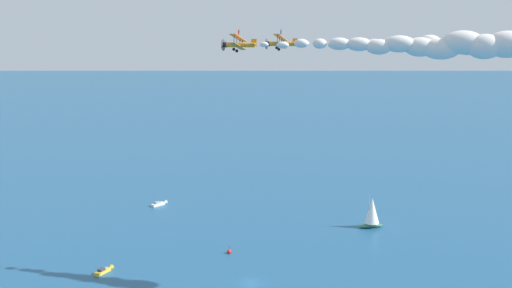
% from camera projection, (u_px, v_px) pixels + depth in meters
% --- Properties ---
extents(ground_plane, '(2000.00, 2000.00, 0.00)m').
position_uv_depth(ground_plane, '(251.00, 283.00, 135.39)').
color(ground_plane, '#1E517A').
extents(motorboat_far_port, '(2.45, 6.03, 1.70)m').
position_uv_depth(motorboat_far_port, '(160.00, 204.00, 198.12)').
color(motorboat_far_port, white).
rests_on(motorboat_far_port, ground_plane).
extents(motorboat_far_stbd, '(3.29, 5.50, 1.56)m').
position_uv_depth(motorboat_far_stbd, '(105.00, 270.00, 141.38)').
color(motorboat_far_stbd, gold).
rests_on(motorboat_far_stbd, ground_plane).
extents(sailboat_offshore, '(5.51, 7.43, 9.44)m').
position_uv_depth(sailboat_offshore, '(372.00, 212.00, 174.14)').
color(sailboat_offshore, '#33704C').
rests_on(sailboat_offshore, ground_plane).
extents(marker_buoy, '(1.10, 1.10, 2.10)m').
position_uv_depth(marker_buoy, '(229.00, 252.00, 153.82)').
color(marker_buoy, red).
rests_on(marker_buoy, ground_plane).
extents(biplane_lead, '(7.03, 7.01, 3.68)m').
position_uv_depth(biplane_lead, '(238.00, 44.00, 120.52)').
color(biplane_lead, orange).
extents(wingwalker_lead, '(0.55, 0.83, 1.79)m').
position_uv_depth(wingwalker_lead, '(239.00, 33.00, 120.56)').
color(wingwalker_lead, red).
extents(smoke_trail_lead, '(42.39, 27.76, 5.83)m').
position_uv_depth(smoke_trail_lead, '(446.00, 45.00, 109.35)').
color(smoke_trail_lead, silver).
extents(biplane_wingman, '(7.03, 7.01, 3.68)m').
position_uv_depth(biplane_wingman, '(280.00, 43.00, 132.11)').
color(biplane_wingman, orange).
extents(wingwalker_wingman, '(0.55, 0.83, 1.79)m').
position_uv_depth(wingwalker_wingman, '(281.00, 33.00, 132.15)').
color(wingwalker_wingman, '#1E4CB2').
extents(smoke_trail_wingman, '(36.37, 24.00, 4.80)m').
position_uv_depth(smoke_trail_wingman, '(445.00, 45.00, 122.47)').
color(smoke_trail_wingman, silver).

